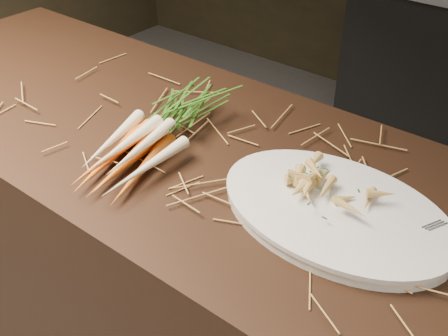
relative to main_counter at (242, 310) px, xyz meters
The scene contains 6 objects.
main_counter is the anchor object (origin of this frame).
straw_bedding 0.46m from the main_counter, 90.00° to the left, with size 1.40×0.60×0.02m, color #A97438, non-canonical shape.
root_veg_bunch 0.54m from the main_counter, 167.59° to the right, with size 0.24×0.49×0.09m.
serving_platter 0.52m from the main_counter, ahead, with size 0.45×0.30×0.02m, color white, non-canonical shape.
roasted_veg_heap 0.55m from the main_counter, ahead, with size 0.22×0.16×0.05m, color #B38345, non-canonical shape.
serving_fork 0.62m from the main_counter, ahead, with size 0.02×0.17×0.00m, color silver.
Camera 1 is at (0.58, -0.49, 1.57)m, focal length 45.00 mm.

